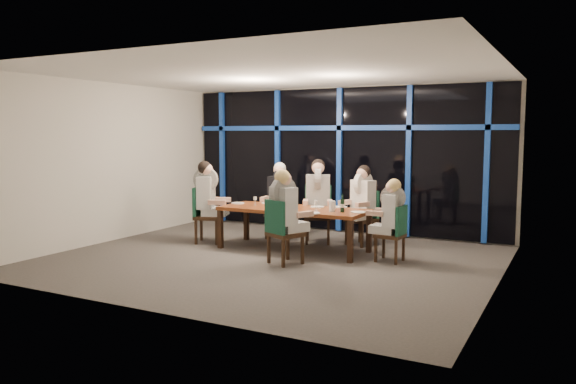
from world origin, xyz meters
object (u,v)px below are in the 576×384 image
(dining_table, at_px, (293,212))
(diner_far_left, at_px, (279,189))
(chair_far_left, at_px, (280,209))
(chair_near_mid, at_px, (281,229))
(water_pitcher, at_px, (332,206))
(chair_end_left, at_px, (204,212))
(chair_end_right, at_px, (395,231))
(diner_far_right, at_px, (362,193))
(diner_end_right, at_px, (391,208))
(diner_far_mid, at_px, (318,189))
(diner_end_left, at_px, (208,190))
(diner_near_mid, at_px, (285,203))
(chair_far_right, at_px, (364,214))
(wine_bottle, at_px, (342,205))
(chair_far_mid, at_px, (318,211))

(dining_table, distance_m, diner_far_left, 1.24)
(chair_far_left, relative_size, chair_near_mid, 0.99)
(water_pitcher, bearing_deg, chair_end_left, 165.18)
(chair_end_right, height_order, diner_far_right, diner_far_right)
(chair_end_left, bearing_deg, diner_end_right, -109.81)
(diner_far_mid, xyz_separation_m, diner_end_left, (-1.83, -0.93, -0.02))
(diner_near_mid, xyz_separation_m, water_pitcher, (0.43, 0.85, -0.13))
(water_pitcher, bearing_deg, chair_near_mid, -132.49)
(chair_end_right, bearing_deg, diner_far_right, -134.06)
(chair_far_left, relative_size, chair_end_left, 0.97)
(chair_near_mid, bearing_deg, chair_far_right, -81.49)
(chair_far_left, distance_m, diner_end_left, 1.52)
(chair_end_right, height_order, diner_end_left, diner_end_left)
(diner_far_right, distance_m, water_pitcher, 1.12)
(wine_bottle, xyz_separation_m, water_pitcher, (-0.17, -0.02, -0.02))
(chair_far_right, height_order, chair_end_right, chair_far_right)
(chair_far_mid, height_order, diner_near_mid, diner_near_mid)
(dining_table, bearing_deg, diner_far_mid, 82.74)
(diner_end_left, height_order, water_pitcher, diner_end_left)
(chair_far_left, relative_size, diner_far_mid, 0.97)
(diner_far_mid, relative_size, diner_far_right, 1.07)
(diner_far_mid, bearing_deg, chair_far_mid, 90.00)
(chair_far_right, height_order, wine_bottle, wine_bottle)
(water_pitcher, bearing_deg, diner_end_left, 164.47)
(chair_far_mid, relative_size, diner_far_right, 1.10)
(chair_far_right, bearing_deg, chair_end_left, -135.07)
(diner_near_mid, bearing_deg, chair_end_left, 4.12)
(chair_end_right, relative_size, diner_end_left, 0.89)
(wine_bottle, bearing_deg, chair_far_right, 91.48)
(chair_far_left, bearing_deg, diner_far_mid, -19.73)
(chair_end_right, xyz_separation_m, diner_far_mid, (-1.74, 0.87, 0.51))
(chair_end_left, relative_size, chair_end_right, 1.15)
(dining_table, relative_size, diner_near_mid, 2.62)
(chair_far_right, bearing_deg, diner_end_right, -32.16)
(dining_table, xyz_separation_m, chair_far_left, (-0.80, 1.00, -0.12))
(chair_near_mid, height_order, diner_near_mid, diner_near_mid)
(chair_end_left, height_order, diner_far_mid, diner_far_mid)
(chair_far_mid, distance_m, diner_end_right, 1.97)
(chair_far_mid, xyz_separation_m, chair_end_right, (1.78, -0.95, -0.09))
(chair_far_mid, height_order, diner_end_left, diner_end_left)
(diner_end_right, bearing_deg, diner_near_mid, -53.53)
(chair_end_right, distance_m, diner_far_mid, 2.01)
(dining_table, bearing_deg, chair_far_mid, 85.69)
(water_pitcher, bearing_deg, wine_bottle, -8.02)
(chair_near_mid, bearing_deg, chair_end_right, -122.55)
(chair_near_mid, xyz_separation_m, water_pitcher, (0.47, 0.93, 0.27))
(chair_end_left, distance_m, diner_far_right, 2.96)
(chair_end_left, xyz_separation_m, diner_far_right, (2.71, 1.14, 0.37))
(chair_near_mid, height_order, wine_bottle, wine_bottle)
(chair_far_mid, height_order, diner_far_mid, diner_far_mid)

